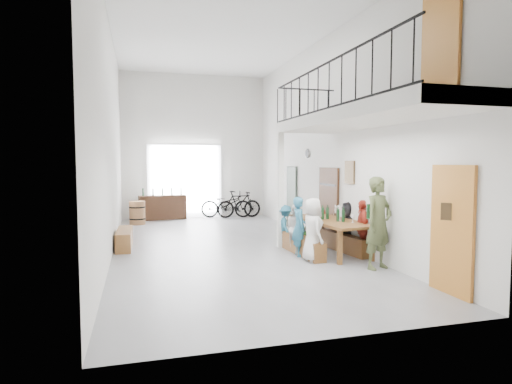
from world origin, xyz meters
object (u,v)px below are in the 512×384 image
object	(u,v)px
side_bench	(125,239)
bench_inner	(303,246)
oak_barrel	(137,213)
bicycle_near	(226,204)
serving_counter	(163,207)
host_standing	(379,223)
tasting_table	(330,223)

from	to	relation	value
side_bench	bench_inner	bearing A→B (deg)	-26.13
oak_barrel	bicycle_near	distance (m)	3.49
oak_barrel	bench_inner	bearing A→B (deg)	-58.56
bench_inner	serving_counter	size ratio (longest dim) A/B	1.06
side_bench	bicycle_near	xyz separation A→B (m)	(3.64, 5.09, 0.29)
serving_counter	host_standing	world-z (taller)	host_standing
tasting_table	bicycle_near	size ratio (longest dim) A/B	1.33
tasting_table	serving_counter	xyz separation A→B (m)	(-3.47, 7.12, -0.25)
side_bench	oak_barrel	bearing A→B (deg)	85.65
serving_counter	bicycle_near	bearing A→B (deg)	-9.72
host_standing	bench_inner	bearing A→B (deg)	101.41
bench_inner	side_bench	size ratio (longest dim) A/B	1.12
side_bench	serving_counter	world-z (taller)	serving_counter
bench_inner	host_standing	xyz separation A→B (m)	(0.98, -1.61, 0.72)
bench_inner	tasting_table	bearing A→B (deg)	-1.31
side_bench	oak_barrel	world-z (taller)	oak_barrel
bicycle_near	side_bench	bearing A→B (deg)	156.04
oak_barrel	host_standing	distance (m)	8.97
oak_barrel	host_standing	world-z (taller)	host_standing
tasting_table	bench_inner	distance (m)	0.86
tasting_table	host_standing	xyz separation A→B (m)	(0.28, -1.63, 0.22)
tasting_table	bench_inner	xyz separation A→B (m)	(-0.70, -0.02, -0.50)
host_standing	bicycle_near	size ratio (longest dim) A/B	0.95
side_bench	oak_barrel	distance (m)	4.09
side_bench	host_standing	size ratio (longest dim) A/B	0.88
bench_inner	bicycle_near	xyz separation A→B (m)	(-0.35, 7.05, 0.30)
tasting_table	serving_counter	world-z (taller)	serving_counter
side_bench	host_standing	bearing A→B (deg)	-35.62
bench_inner	bicycle_near	world-z (taller)	bicycle_near
bench_inner	side_bench	distance (m)	4.45
tasting_table	side_bench	xyz separation A→B (m)	(-4.70, 1.94, -0.48)
tasting_table	host_standing	distance (m)	1.66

